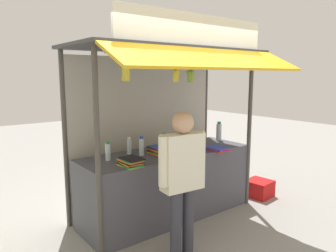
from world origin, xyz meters
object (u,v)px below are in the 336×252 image
(water_bottle_rear_center, at_px, (219,132))
(banana_bunch_inner_left, at_px, (190,76))
(water_bottle_back_left, at_px, (129,146))
(magazine_stack_front_right, at_px, (159,150))
(banana_bunch_rightmost, at_px, (176,76))
(vendor_person, at_px, (182,171))
(plastic_crate, at_px, (259,188))
(banana_bunch_leftmost, at_px, (126,73))
(magazine_stack_back_right, at_px, (184,151))
(water_bottle_center, at_px, (108,152))
(magazine_stack_front_left, at_px, (217,148))
(water_bottle_left, at_px, (165,142))
(magazine_stack_right, at_px, (131,162))
(water_bottle_far_left, at_px, (142,146))

(water_bottle_rear_center, xyz_separation_m, banana_bunch_inner_left, (-1.14, -0.60, 0.87))
(water_bottle_back_left, distance_m, magazine_stack_front_right, 0.39)
(banana_bunch_rightmost, height_order, banana_bunch_inner_left, same)
(vendor_person, height_order, plastic_crate, vendor_person)
(banana_bunch_rightmost, bearing_deg, magazine_stack_front_right, 77.10)
(water_bottle_rear_center, relative_size, banana_bunch_leftmost, 1.11)
(water_bottle_rear_center, distance_m, magazine_stack_back_right, 1.07)
(water_bottle_rear_center, xyz_separation_m, banana_bunch_rightmost, (-1.36, -0.60, 0.87))
(water_bottle_center, height_order, magazine_stack_back_right, water_bottle_center)
(water_bottle_center, distance_m, vendor_person, 1.04)
(magazine_stack_front_left, distance_m, banana_bunch_leftmost, 1.83)
(magazine_stack_front_left, relative_size, banana_bunch_rightmost, 1.11)
(magazine_stack_back_right, xyz_separation_m, magazine_stack_front_right, (-0.24, 0.22, -0.00))
(banana_bunch_inner_left, bearing_deg, banana_bunch_leftmost, 179.89)
(magazine_stack_front_left, xyz_separation_m, plastic_crate, (0.98, -0.01, -0.79))
(water_bottle_left, height_order, magazine_stack_back_right, water_bottle_left)
(water_bottle_rear_center, distance_m, banana_bunch_leftmost, 2.27)
(magazine_stack_front_right, distance_m, plastic_crate, 1.95)
(banana_bunch_inner_left, bearing_deg, plastic_crate, 5.43)
(water_bottle_center, relative_size, vendor_person, 0.15)
(water_bottle_center, height_order, banana_bunch_leftmost, banana_bunch_leftmost)
(magazine_stack_front_right, xyz_separation_m, magazine_stack_front_left, (0.76, -0.32, -0.03))
(banana_bunch_rightmost, bearing_deg, plastic_crate, 4.78)
(magazine_stack_back_right, height_order, banana_bunch_leftmost, banana_bunch_leftmost)
(magazine_stack_back_right, relative_size, magazine_stack_right, 0.85)
(banana_bunch_inner_left, bearing_deg, magazine_stack_front_left, 14.03)
(water_bottle_far_left, relative_size, banana_bunch_inner_left, 0.84)
(banana_bunch_inner_left, xyz_separation_m, vendor_person, (-0.45, -0.39, -0.97))
(water_bottle_center, xyz_separation_m, magazine_stack_front_left, (1.44, -0.43, -0.09))
(magazine_stack_front_right, height_order, banana_bunch_inner_left, banana_bunch_inner_left)
(vendor_person, bearing_deg, water_bottle_left, 68.30)
(water_bottle_rear_center, height_order, magazine_stack_right, water_bottle_rear_center)
(water_bottle_far_left, height_order, magazine_stack_front_left, water_bottle_far_left)
(magazine_stack_front_right, bearing_deg, water_bottle_back_left, 145.75)
(water_bottle_far_left, height_order, banana_bunch_rightmost, banana_bunch_rightmost)
(magazine_stack_front_right, bearing_deg, banana_bunch_rightmost, -102.90)
(plastic_crate, bearing_deg, magazine_stack_front_left, 179.57)
(water_bottle_rear_center, distance_m, water_bottle_back_left, 1.57)
(banana_bunch_leftmost, relative_size, vendor_person, 0.17)
(magazine_stack_front_right, bearing_deg, water_bottle_rear_center, 5.08)
(water_bottle_center, relative_size, magazine_stack_back_right, 0.91)
(water_bottle_back_left, height_order, banana_bunch_inner_left, banana_bunch_inner_left)
(water_bottle_center, bearing_deg, banana_bunch_inner_left, -36.77)
(water_bottle_rear_center, bearing_deg, banana_bunch_leftmost, -163.49)
(magazine_stack_right, bearing_deg, banana_bunch_inner_left, -17.15)
(magazine_stack_front_left, distance_m, plastic_crate, 1.26)
(water_bottle_left, height_order, banana_bunch_rightmost, banana_bunch_rightmost)
(magazine_stack_front_left, bearing_deg, banana_bunch_inner_left, -165.97)
(water_bottle_back_left, xyz_separation_m, banana_bunch_inner_left, (0.43, -0.70, 0.90))
(water_bottle_far_left, xyz_separation_m, magazine_stack_front_left, (0.98, -0.39, -0.09))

